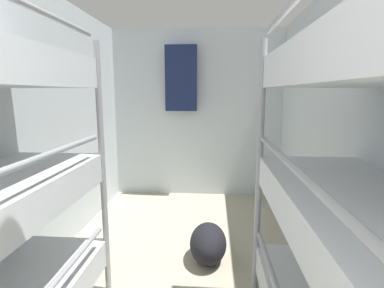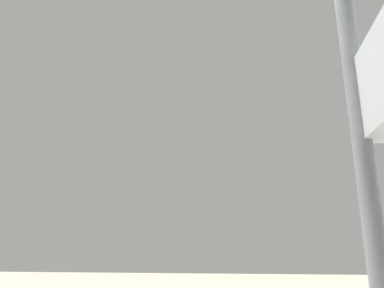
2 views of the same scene
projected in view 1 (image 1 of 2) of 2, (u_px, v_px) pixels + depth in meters
The scene contains 6 objects.
wall_left at pixel (8, 136), 2.17m from camera, with size 0.06×4.76×2.42m.
wall_right at pixel (365, 140), 2.00m from camera, with size 0.06×4.76×2.42m.
wall_back at pixel (197, 114), 4.39m from camera, with size 2.56×0.06×2.42m.
bunk_stack_right_near at pixel (380, 230), 1.16m from camera, with size 0.68×1.80×1.91m.
duffel_bag at pixel (208, 243), 2.73m from camera, with size 0.33×0.52×0.33m.
hanging_coat at pixel (181, 78), 4.18m from camera, with size 0.44×0.12×0.90m.
Camera 1 is at (0.24, 0.27, 1.52)m, focal length 28.00 mm.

